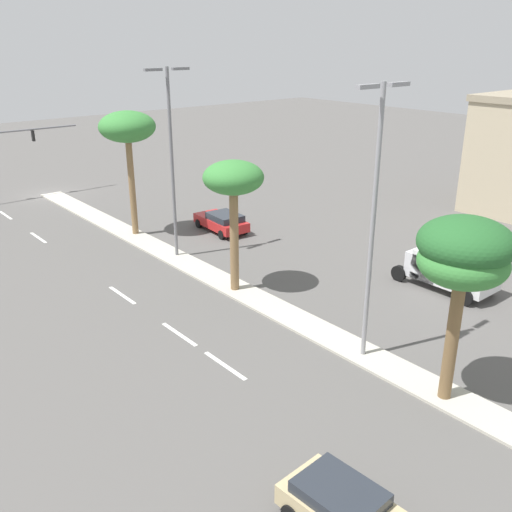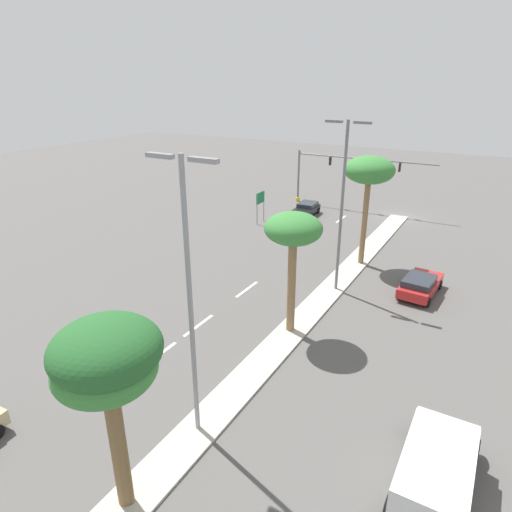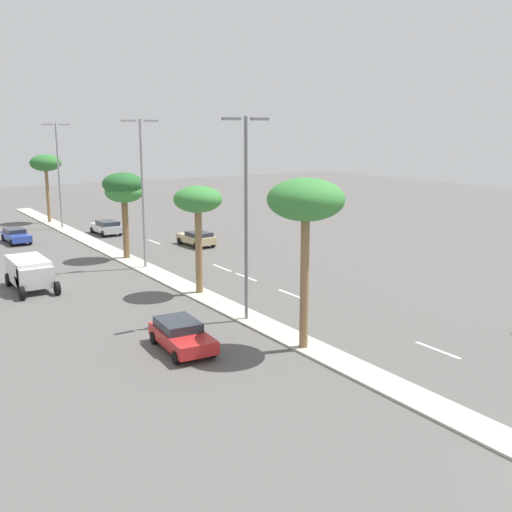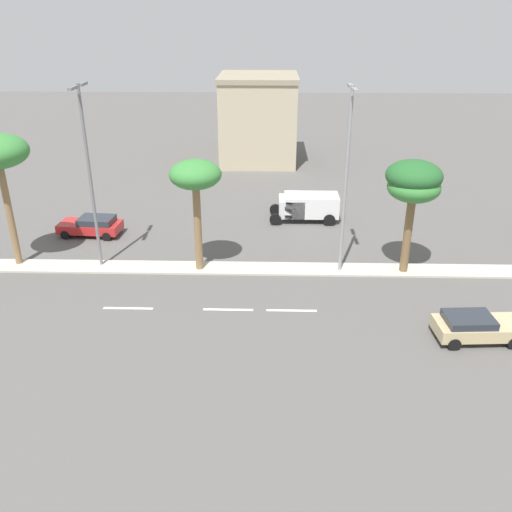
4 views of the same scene
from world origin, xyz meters
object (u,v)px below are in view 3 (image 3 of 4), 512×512
object	(u,v)px
sedan_silver_right	(106,227)
sedan_blue_near	(16,235)
palm_tree_trailing	(124,194)
sedan_tan_rear	(197,238)
palm_tree_near	(46,164)
street_lamp_center	(246,205)
box_truck	(30,272)
palm_tree_leading	(306,203)
palm_tree_outboard	(198,203)
sedan_red_leading	(181,335)
street_lamp_leading	(58,168)
street_lamp_right	(142,183)
palm_tree_far	(123,185)

from	to	relation	value
sedan_silver_right	sedan_blue_near	xyz separation A→B (m)	(-8.81, 0.34, -0.05)
palm_tree_trailing	sedan_tan_rear	size ratio (longest dim) A/B	1.46
palm_tree_near	sedan_silver_right	bearing A→B (deg)	-75.53
street_lamp_center	box_truck	size ratio (longest dim) A/B	2.12
sedan_blue_near	palm_tree_near	bearing A→B (deg)	60.93
box_truck	sedan_blue_near	bearing A→B (deg)	80.90
palm_tree_leading	palm_tree_outboard	bearing A→B (deg)	87.72
sedan_red_leading	palm_tree_near	bearing A→B (deg)	83.17
palm_tree_outboard	box_truck	xyz separation A→B (m)	(-9.12, 7.26, -4.89)
street_lamp_leading	sedan_silver_right	bearing A→B (deg)	-66.78
palm_tree_near	street_lamp_leading	bearing A→B (deg)	-88.47
box_truck	palm_tree_near	bearing A→B (deg)	73.02
street_lamp_right	sedan_silver_right	distance (m)	17.70
sedan_tan_rear	sedan_blue_near	xyz separation A→B (m)	(-13.76, 10.87, -0.02)
street_lamp_center	sedan_tan_rear	size ratio (longest dim) A/B	2.60
palm_tree_near	sedan_blue_near	size ratio (longest dim) A/B	1.67
street_lamp_center	sedan_blue_near	distance (m)	33.32
palm_tree_leading	palm_tree_trailing	distance (m)	25.05
sedan_tan_rear	palm_tree_outboard	bearing A→B (deg)	-117.02
sedan_tan_rear	street_lamp_right	bearing A→B (deg)	-142.12
palm_tree_far	sedan_silver_right	distance (m)	13.87
sedan_blue_near	street_lamp_center	bearing A→B (deg)	-79.89
palm_tree_outboard	palm_tree_trailing	world-z (taller)	palm_tree_outboard
street_lamp_right	sedan_blue_near	xyz separation A→B (m)	(-6.11, 16.82, -5.94)
palm_tree_near	sedan_red_leading	xyz separation A→B (m)	(-5.41, -45.16, -5.97)
palm_tree_leading	sedan_tan_rear	bearing A→B (deg)	73.26
palm_tree_leading	palm_tree_trailing	size ratio (longest dim) A/B	1.32
palm_tree_trailing	palm_tree_near	bearing A→B (deg)	90.52
palm_tree_near	street_lamp_center	xyz separation A→B (m)	(-0.21, -43.00, -0.07)
sedan_tan_rear	sedan_blue_near	size ratio (longest dim) A/B	0.95
palm_tree_trailing	palm_tree_far	bearing A→B (deg)	-155.49
palm_tree_far	street_lamp_right	bearing A→B (deg)	-89.46
palm_tree_trailing	sedan_tan_rear	distance (m)	9.12
palm_tree_near	street_lamp_leading	distance (m)	4.71
street_lamp_right	sedan_tan_rear	size ratio (longest dim) A/B	2.60
sedan_blue_near	sedan_red_leading	bearing A→B (deg)	-89.09
street_lamp_right	sedan_red_leading	bearing A→B (deg)	-107.52
palm_tree_leading	palm_tree_trailing	xyz separation A→B (m)	(0.49, 24.97, -1.91)
sedan_red_leading	box_truck	xyz separation A→B (m)	(-3.52, 15.92, 0.44)
palm_tree_leading	street_lamp_center	bearing A→B (deg)	89.24
palm_tree_near	street_lamp_leading	world-z (taller)	street_lamp_leading
palm_tree_trailing	box_truck	distance (m)	11.60
sedan_red_leading	sedan_blue_near	xyz separation A→B (m)	(-0.55, 34.44, -0.03)
palm_tree_leading	palm_tree_trailing	world-z (taller)	palm_tree_leading
palm_tree_near	palm_tree_far	bearing A→B (deg)	-89.72
palm_tree_trailing	street_lamp_leading	distance (m)	18.82
palm_tree_far	street_lamp_right	size ratio (longest dim) A/B	0.63
sedan_silver_right	sedan_tan_rear	size ratio (longest dim) A/B	1.00
sedan_silver_right	sedan_red_leading	size ratio (longest dim) A/B	0.95
street_lamp_right	street_lamp_leading	size ratio (longest dim) A/B	1.02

